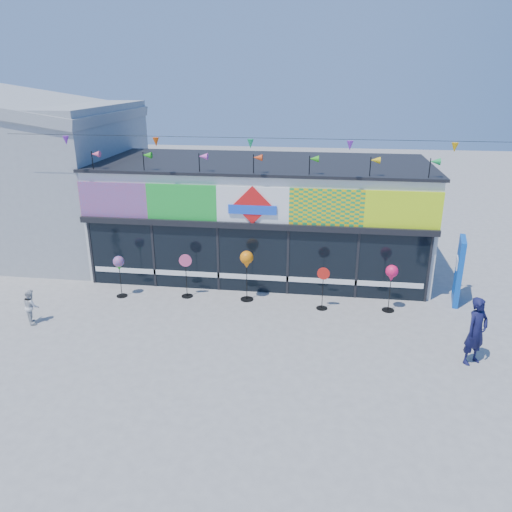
% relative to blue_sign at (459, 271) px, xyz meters
% --- Properties ---
extents(ground, '(80.00, 80.00, 0.00)m').
position_rel_blue_sign_xyz_m(ground, '(-6.77, -3.50, -1.11)').
color(ground, gray).
rests_on(ground, ground).
extents(kite_shop, '(16.00, 5.70, 5.31)m').
position_rel_blue_sign_xyz_m(kite_shop, '(-6.77, 2.45, 0.94)').
color(kite_shop, silver).
rests_on(kite_shop, ground).
extents(neighbour_building, '(8.18, 7.20, 6.87)m').
position_rel_blue_sign_xyz_m(neighbour_building, '(-16.77, 3.50, 2.09)').
color(neighbour_building, '#9A9C9F').
rests_on(neighbour_building, ground).
extents(blue_sign, '(0.37, 1.12, 2.21)m').
position_rel_blue_sign_xyz_m(blue_sign, '(0.00, 0.00, 0.00)').
color(blue_sign, '#0B4BB0').
rests_on(blue_sign, ground).
extents(spinner_0, '(0.37, 0.37, 1.45)m').
position_rel_blue_sign_xyz_m(spinner_0, '(-11.13, -1.10, 0.05)').
color(spinner_0, black).
rests_on(spinner_0, ground).
extents(spinner_1, '(0.43, 0.39, 1.52)m').
position_rel_blue_sign_xyz_m(spinner_1, '(-8.92, -0.81, -0.31)').
color(spinner_1, black).
rests_on(spinner_1, ground).
extents(spinner_2, '(0.44, 0.44, 1.73)m').
position_rel_blue_sign_xyz_m(spinner_2, '(-6.87, -0.78, 0.27)').
color(spinner_2, black).
rests_on(spinner_2, ground).
extents(spinner_3, '(0.40, 0.36, 1.42)m').
position_rel_blue_sign_xyz_m(spinner_3, '(-4.36, -1.12, -0.36)').
color(spinner_3, black).
rests_on(spinner_3, ground).
extents(spinner_4, '(0.39, 0.39, 1.56)m').
position_rel_blue_sign_xyz_m(spinner_4, '(-2.26, -0.97, 0.13)').
color(spinner_4, black).
rests_on(spinner_4, ground).
extents(adult_man, '(0.80, 0.75, 1.84)m').
position_rel_blue_sign_xyz_m(adult_man, '(-0.42, -3.80, -0.19)').
color(adult_man, '#111238').
rests_on(adult_man, ground).
extents(child, '(0.56, 0.60, 1.08)m').
position_rel_blue_sign_xyz_m(child, '(-13.06, -3.28, -0.57)').
color(child, silver).
rests_on(child, ground).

